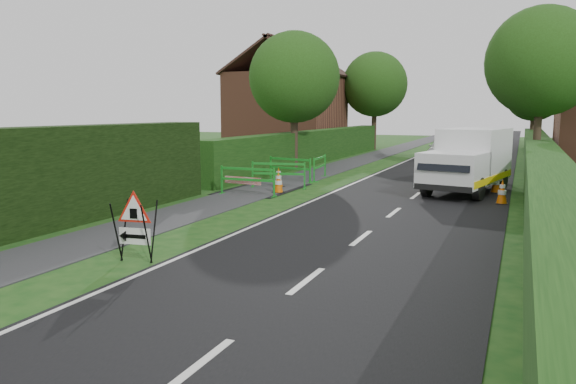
# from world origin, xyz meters

# --- Properties ---
(ground) EXTENTS (120.00, 120.00, 0.00)m
(ground) POSITION_xyz_m (0.00, 0.00, 0.00)
(ground) COLOR #134012
(ground) RESTS_ON ground
(road_surface) EXTENTS (6.00, 90.00, 0.02)m
(road_surface) POSITION_xyz_m (2.50, 35.00, 0.00)
(road_surface) COLOR black
(road_surface) RESTS_ON ground
(footpath) EXTENTS (2.00, 90.00, 0.02)m
(footpath) POSITION_xyz_m (-3.00, 35.00, 0.01)
(footpath) COLOR #2D2D30
(footpath) RESTS_ON ground
(hedge_west_far) EXTENTS (1.00, 24.00, 1.80)m
(hedge_west_far) POSITION_xyz_m (-5.00, 22.00, 0.00)
(hedge_west_far) COLOR #14380F
(hedge_west_far) RESTS_ON ground
(hedge_east) EXTENTS (1.20, 50.00, 1.50)m
(hedge_east) POSITION_xyz_m (6.50, 16.00, 0.00)
(hedge_east) COLOR #14380F
(hedge_east) RESTS_ON ground
(house_west) EXTENTS (7.50, 7.40, 7.88)m
(house_west) POSITION_xyz_m (-10.00, 30.00, 2.90)
(house_west) COLOR brown
(house_west) RESTS_ON ground
(tree_nw) EXTENTS (4.40, 4.40, 6.70)m
(tree_nw) POSITION_xyz_m (-4.60, 18.00, 4.48)
(tree_nw) COLOR #2D2116
(tree_nw) RESTS_ON ground
(tree_ne) EXTENTS (5.20, 5.20, 7.79)m
(tree_ne) POSITION_xyz_m (6.40, 22.00, 5.17)
(tree_ne) COLOR #2D2116
(tree_ne) RESTS_ON ground
(tree_fw) EXTENTS (4.80, 4.80, 7.24)m
(tree_fw) POSITION_xyz_m (-4.60, 34.00, 4.83)
(tree_fw) COLOR #2D2116
(tree_fw) RESTS_ON ground
(tree_fe) EXTENTS (4.20, 4.20, 6.33)m
(tree_fe) POSITION_xyz_m (6.40, 38.00, 4.22)
(tree_fe) COLOR #2D2116
(tree_fe) RESTS_ON ground
(triangle_sign) EXTENTS (0.90, 0.90, 1.17)m
(triangle_sign) POSITION_xyz_m (-0.96, 0.85, 0.81)
(triangle_sign) COLOR black
(triangle_sign) RESTS_ON ground
(works_van) EXTENTS (2.87, 5.20, 2.25)m
(works_van) POSITION_xyz_m (4.04, 13.04, 1.19)
(works_van) COLOR silver
(works_van) RESTS_ON ground
(traffic_cone_0) EXTENTS (0.38, 0.38, 0.79)m
(traffic_cone_0) POSITION_xyz_m (5.27, 10.80, 0.39)
(traffic_cone_0) COLOR black
(traffic_cone_0) RESTS_ON ground
(traffic_cone_1) EXTENTS (0.38, 0.38, 0.79)m
(traffic_cone_1) POSITION_xyz_m (4.98, 13.28, 0.39)
(traffic_cone_1) COLOR black
(traffic_cone_1) RESTS_ON ground
(traffic_cone_2) EXTENTS (0.38, 0.38, 0.79)m
(traffic_cone_2) POSITION_xyz_m (5.04, 16.55, 0.39)
(traffic_cone_2) COLOR black
(traffic_cone_2) RESTS_ON ground
(traffic_cone_3) EXTENTS (0.38, 0.38, 0.79)m
(traffic_cone_3) POSITION_xyz_m (-2.11, 10.35, 0.39)
(traffic_cone_3) COLOR black
(traffic_cone_3) RESTS_ON ground
(traffic_cone_4) EXTENTS (0.38, 0.38, 0.79)m
(traffic_cone_4) POSITION_xyz_m (-2.69, 11.70, 0.39)
(traffic_cone_4) COLOR black
(traffic_cone_4) RESTS_ON ground
(ped_barrier_0) EXTENTS (2.06, 0.36, 1.00)m
(ped_barrier_0) POSITION_xyz_m (-2.84, 9.38, 0.63)
(ped_barrier_0) COLOR #188722
(ped_barrier_0) RESTS_ON ground
(ped_barrier_1) EXTENTS (2.09, 0.72, 1.00)m
(ped_barrier_1) POSITION_xyz_m (-2.61, 11.49, 0.63)
(ped_barrier_1) COLOR #188722
(ped_barrier_1) RESTS_ON ground
(ped_barrier_2) EXTENTS (2.08, 0.82, 1.00)m
(ped_barrier_2) POSITION_xyz_m (-2.99, 13.56, 0.63)
(ped_barrier_2) COLOR #188722
(ped_barrier_2) RESTS_ON ground
(ped_barrier_3) EXTENTS (0.56, 2.09, 1.00)m
(ped_barrier_3) POSITION_xyz_m (-2.09, 14.69, 0.63)
(ped_barrier_3) COLOR #188722
(ped_barrier_3) RESTS_ON ground
(redwhite_plank) EXTENTS (1.50, 0.20, 0.25)m
(redwhite_plank) POSITION_xyz_m (-3.27, 9.86, 0.00)
(redwhite_plank) COLOR red
(redwhite_plank) RESTS_ON ground
(hatchback_car) EXTENTS (1.56, 3.79, 1.29)m
(hatchback_car) POSITION_xyz_m (1.41, 26.85, 0.64)
(hatchback_car) COLOR silver
(hatchback_car) RESTS_ON ground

